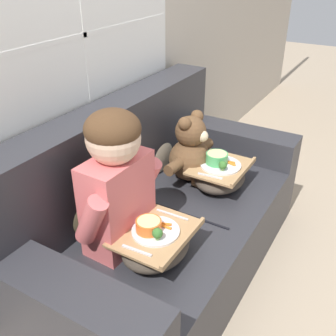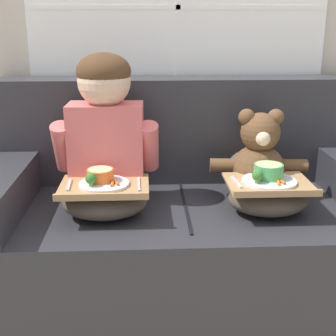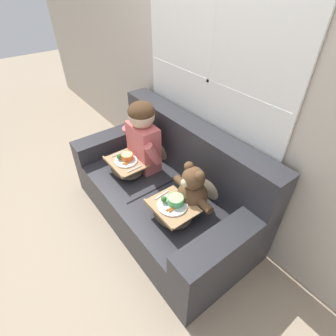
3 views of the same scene
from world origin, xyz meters
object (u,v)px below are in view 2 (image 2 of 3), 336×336
teddy_bear (259,161)px  throw_pillow_behind_teddy (248,152)px  throw_pillow_behind_child (111,154)px  child_figure (106,122)px  couch (183,215)px  lap_tray_child (104,198)px  lap_tray_teddy (268,195)px

teddy_bear → throw_pillow_behind_teddy: bearing=89.9°
throw_pillow_behind_child → child_figure: child_figure is taller
throw_pillow_behind_child → throw_pillow_behind_teddy: 0.71m
throw_pillow_behind_teddy → child_figure: bearing=-162.1°
throw_pillow_behind_child → teddy_bear: bearing=-18.3°
throw_pillow_behind_teddy → child_figure: size_ratio=0.50×
couch → lap_tray_child: bearing=-148.8°
couch → lap_tray_child: size_ratio=4.91×
throw_pillow_behind_child → teddy_bear: size_ratio=0.74×
lap_tray_teddy → child_figure: bearing=164.2°
child_figure → lap_tray_teddy: bearing=-15.8°
throw_pillow_behind_teddy → teddy_bear: size_ratio=0.73×
couch → child_figure: (-0.36, -0.02, 0.47)m
child_figure → lap_tray_child: bearing=-90.3°
throw_pillow_behind_child → couch: bearing=-31.2°
couch → lap_tray_teddy: couch is taller
throw_pillow_behind_child → child_figure: bearing=-90.0°
lap_tray_child → throw_pillow_behind_child: bearing=89.9°
child_figure → lap_tray_child: 0.36m
throw_pillow_behind_teddy → lap_tray_teddy: bearing=-90.1°
throw_pillow_behind_child → teddy_bear: teddy_bear is taller
child_figure → teddy_bear: 0.74m
couch → throw_pillow_behind_child: 0.49m
throw_pillow_behind_teddy → lap_tray_child: 0.84m
lap_tray_teddy → throw_pillow_behind_child: bearing=148.8°
couch → child_figure: child_figure is taller
couch → teddy_bear: size_ratio=4.05×
teddy_bear → lap_tray_child: (-0.71, -0.20, -0.10)m
throw_pillow_behind_child → lap_tray_child: bearing=-90.1°
child_figure → teddy_bear: (0.71, -0.00, -0.19)m
lap_tray_teddy → throw_pillow_behind_teddy: bearing=89.9°
throw_pillow_behind_teddy → lap_tray_teddy: size_ratio=0.93×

